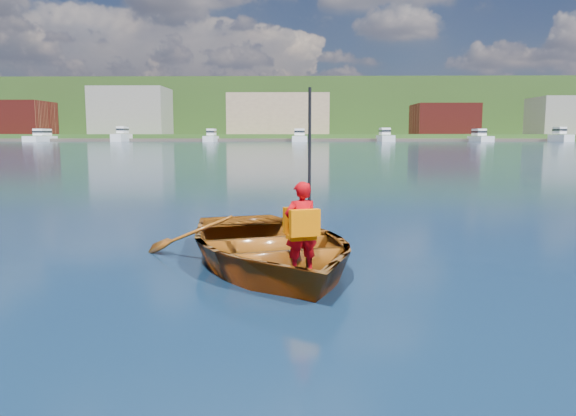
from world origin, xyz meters
The scene contains 8 objects.
ground centered at (0.00, 0.00, 0.00)m, with size 600.00×600.00×0.00m.
rowboat centered at (0.84, -0.39, 0.27)m, with size 4.02×4.74×0.84m.
child_paddler centered at (1.27, -1.20, 0.65)m, with size 0.44×0.43×2.10m.
shoreline centered at (0.00, 236.61, 10.32)m, with size 400.00×140.00×22.00m.
dock centered at (-5.65, 148.00, 0.40)m, with size 160.05×8.02×0.80m.
waterfront_buildings centered at (-7.74, 165.00, 7.74)m, with size 202.00×16.00×14.00m.
marina_yachts centered at (-1.05, 143.35, 1.30)m, with size 141.86×13.77×4.26m.
hillside_trees centered at (11.45, 236.74, 18.22)m, with size 264.95×85.44×26.63m.
Camera 1 is at (1.24, -7.46, 1.66)m, focal length 35.00 mm.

